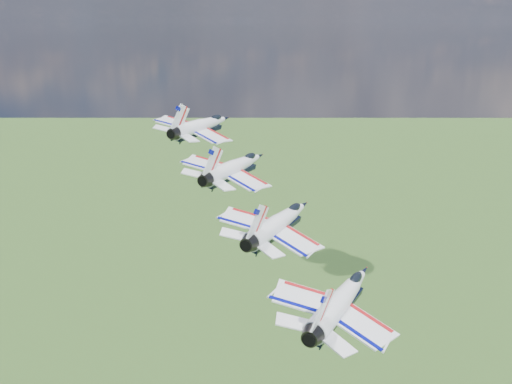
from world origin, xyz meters
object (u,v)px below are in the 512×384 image
at_px(jet_1, 236,167).
at_px(jet_3, 342,299).
at_px(jet_0, 202,125).
at_px(jet_2, 280,222).

height_order(jet_1, jet_3, jet_1).
bearing_deg(jet_0, jet_1, -38.77).
relative_size(jet_1, jet_2, 1.00).
relative_size(jet_0, jet_1, 1.00).
bearing_deg(jet_3, jet_2, 141.23).
bearing_deg(jet_2, jet_3, -38.77).
height_order(jet_0, jet_2, jet_0).
distance_m(jet_0, jet_2, 25.17).
distance_m(jet_1, jet_3, 25.17).
bearing_deg(jet_1, jet_0, 141.23).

